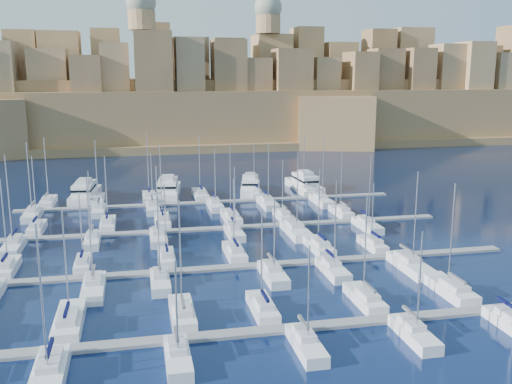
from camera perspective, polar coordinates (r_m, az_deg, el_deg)
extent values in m
plane|color=black|center=(98.28, -2.02, -5.24)|extent=(600.00, 600.00, 0.00)
cube|color=slate|center=(67.18, 3.17, -13.49)|extent=(84.00, 2.00, 0.40)
cube|color=slate|center=(87.01, -0.64, -7.40)|extent=(84.00, 2.00, 0.40)
cube|color=slate|center=(107.69, -2.95, -3.60)|extent=(84.00, 2.00, 0.40)
cube|color=slate|center=(128.80, -4.50, -1.02)|extent=(84.00, 2.00, 0.40)
cube|color=white|center=(71.11, -18.17, -12.30)|extent=(3.07, 10.23, 1.71)
cube|color=silver|center=(69.70, -18.32, -11.73)|extent=(2.15, 4.60, 0.70)
cylinder|color=#9EA0A8|center=(69.03, -18.51, -6.66)|extent=(0.18, 0.18, 12.67)
cube|color=#060932|center=(68.83, -18.42, -11.10)|extent=(0.35, 4.09, 0.35)
cube|color=white|center=(70.32, -7.38, -12.07)|extent=(2.77, 9.25, 1.66)
cube|color=silver|center=(69.01, -7.35, -11.48)|extent=(1.94, 4.16, 0.70)
cylinder|color=#9EA0A8|center=(68.10, -7.58, -6.21)|extent=(0.18, 0.18, 13.16)
cube|color=#595B60|center=(68.17, -7.34, -10.83)|extent=(0.35, 3.70, 0.35)
cube|color=white|center=(71.38, 0.65, -11.60)|extent=(2.60, 8.68, 1.63)
cube|color=silver|center=(70.14, 0.81, -11.01)|extent=(1.82, 3.91, 0.70)
cylinder|color=#9EA0A8|center=(69.42, 0.58, -6.48)|extent=(0.18, 0.18, 11.53)
cube|color=#060932|center=(69.35, 0.89, -10.34)|extent=(0.35, 3.47, 0.35)
cube|color=white|center=(75.31, 10.80, -10.52)|extent=(2.66, 8.87, 1.64)
cube|color=silver|center=(74.12, 11.10, -9.94)|extent=(1.86, 3.99, 0.70)
cylinder|color=#9EA0A8|center=(73.30, 10.88, -5.24)|extent=(0.18, 0.18, 12.62)
cube|color=#595B60|center=(73.36, 11.27, -9.30)|extent=(0.35, 3.55, 0.35)
cube|color=white|center=(81.12, 18.80, -9.28)|extent=(3.01, 10.03, 1.70)
cube|color=silver|center=(79.91, 19.23, -8.72)|extent=(2.11, 4.51, 0.70)
cylinder|color=#9EA0A8|center=(79.18, 18.99, -4.00)|extent=(0.18, 0.18, 13.53)
cube|color=#595B60|center=(79.15, 19.47, -8.12)|extent=(0.35, 4.01, 0.35)
cube|color=white|center=(60.38, -19.97, -16.98)|extent=(3.02, 10.07, 1.70)
cube|color=silver|center=(60.71, -19.93, -15.53)|extent=(2.11, 4.53, 0.70)
cylinder|color=#9EA0A8|center=(56.56, -20.63, -10.05)|extent=(0.18, 0.18, 14.37)
cube|color=#060932|center=(60.69, -19.93, -14.43)|extent=(0.35, 4.03, 0.35)
cube|color=white|center=(60.58, -7.81, -16.27)|extent=(2.50, 8.32, 1.62)
cube|color=silver|center=(60.78, -7.91, -14.94)|extent=(1.75, 3.74, 0.70)
cylinder|color=#9EA0A8|center=(57.70, -7.95, -11.41)|extent=(0.18, 0.18, 9.91)
cube|color=#595B60|center=(60.69, -7.97, -13.88)|extent=(0.35, 3.33, 0.35)
cube|color=white|center=(62.79, 5.06, -15.13)|extent=(2.49, 8.30, 1.62)
cube|color=silver|center=(62.98, 4.86, -13.86)|extent=(1.74, 3.74, 0.70)
cylinder|color=#9EA0A8|center=(59.91, 5.29, -10.15)|extent=(0.18, 0.18, 10.48)
cube|color=#595B60|center=(62.89, 4.76, -12.84)|extent=(0.35, 3.32, 0.35)
cube|color=white|center=(67.16, 15.55, -13.66)|extent=(2.51, 8.36, 1.62)
cube|color=silver|center=(67.35, 15.28, -12.48)|extent=(1.76, 3.76, 0.70)
cylinder|color=#9EA0A8|center=(64.35, 16.05, -8.64)|extent=(0.18, 0.18, 11.22)
cube|color=#595B60|center=(67.26, 15.16, -11.53)|extent=(0.35, 3.34, 0.35)
cube|color=white|center=(73.35, 24.21, -12.06)|extent=(2.46, 8.21, 1.61)
cube|color=silver|center=(73.51, 23.91, -11.00)|extent=(1.72, 3.69, 0.70)
cube|color=#060932|center=(73.43, 23.79, -10.13)|extent=(0.35, 3.28, 0.35)
cube|color=white|center=(92.44, -23.58, -7.06)|extent=(2.58, 8.59, 1.63)
cube|color=silver|center=(91.29, -23.74, -6.54)|extent=(1.80, 3.86, 0.70)
cylinder|color=#9EA0A8|center=(90.91, -23.90, -2.73)|extent=(0.18, 0.18, 12.57)
cube|color=#060932|center=(90.58, -23.85, -5.99)|extent=(0.35, 3.44, 0.35)
cube|color=white|center=(90.38, -16.89, -7.00)|extent=(2.30, 7.67, 1.58)
cube|color=silver|center=(89.30, -16.98, -6.46)|extent=(1.61, 3.45, 0.70)
cylinder|color=#9EA0A8|center=(89.05, -17.10, -3.29)|extent=(0.18, 0.18, 10.33)
cube|color=#060932|center=(88.62, -17.04, -5.89)|extent=(0.35, 3.07, 0.35)
cube|color=white|center=(90.28, -8.92, -6.62)|extent=(2.44, 8.14, 1.61)
cube|color=silver|center=(89.15, -8.92, -6.08)|extent=(1.71, 3.66, 0.70)
cylinder|color=#9EA0A8|center=(88.88, -9.07, -2.67)|extent=(0.18, 0.18, 11.06)
cube|color=#060932|center=(88.45, -8.93, -5.52)|extent=(0.35, 3.25, 0.35)
cube|color=white|center=(91.83, -2.16, -6.14)|extent=(2.72, 9.08, 1.65)
cube|color=silver|center=(90.62, -2.07, -5.61)|extent=(1.91, 4.09, 0.70)
cylinder|color=#9EA0A8|center=(90.47, -2.24, -2.17)|extent=(0.18, 0.18, 11.26)
cube|color=#060932|center=(89.88, -2.02, -5.06)|extent=(0.35, 3.63, 0.35)
cube|color=white|center=(95.33, 6.31, -5.52)|extent=(2.84, 9.47, 1.67)
cube|color=silver|center=(94.12, 6.50, -5.00)|extent=(1.99, 4.26, 0.70)
cylinder|color=#9EA0A8|center=(93.93, 6.31, -1.40)|extent=(0.18, 0.18, 12.19)
cube|color=#060932|center=(93.39, 6.61, -4.46)|extent=(0.35, 3.79, 0.35)
cube|color=white|center=(97.92, 11.54, -5.24)|extent=(2.44, 8.13, 1.61)
cube|color=silver|center=(96.88, 11.76, -4.72)|extent=(1.71, 3.66, 0.70)
cylinder|color=#9EA0A8|center=(96.78, 11.59, -1.96)|extent=(0.18, 0.18, 9.73)
cube|color=#060932|center=(96.23, 11.89, -4.19)|extent=(0.35, 3.25, 0.35)
cube|color=white|center=(80.22, -15.92, -9.34)|extent=(2.86, 9.55, 1.68)
cube|color=silver|center=(80.70, -15.92, -8.31)|extent=(2.01, 4.30, 0.70)
cylinder|color=#9EA0A8|center=(77.26, -16.28, -3.88)|extent=(0.18, 0.18, 14.46)
cube|color=#595B60|center=(80.80, -15.94, -7.49)|extent=(0.35, 3.82, 0.35)
cube|color=white|center=(80.48, -9.55, -8.98)|extent=(2.57, 8.57, 1.63)
cube|color=silver|center=(80.88, -9.61, -8.00)|extent=(1.80, 3.86, 0.70)
cylinder|color=#9EA0A8|center=(77.95, -9.71, -4.51)|extent=(0.18, 0.18, 11.70)
cube|color=#595B60|center=(80.93, -9.65, -7.20)|extent=(0.35, 3.43, 0.35)
cube|color=white|center=(82.24, 1.73, -8.34)|extent=(2.75, 9.18, 1.66)
cube|color=silver|center=(82.68, 1.58, -7.36)|extent=(1.93, 4.13, 0.70)
cylinder|color=#9EA0A8|center=(79.90, 1.84, -4.35)|extent=(0.18, 0.18, 10.51)
cube|color=#595B60|center=(82.76, 1.51, -6.57)|extent=(0.35, 3.67, 0.35)
cube|color=white|center=(84.82, 7.70, -7.81)|extent=(2.68, 8.95, 1.65)
cube|color=silver|center=(85.23, 7.52, -6.87)|extent=(1.88, 4.03, 0.70)
cylinder|color=#9EA0A8|center=(82.29, 7.94, -3.21)|extent=(0.18, 0.18, 12.66)
cube|color=#060932|center=(85.30, 7.44, -6.11)|extent=(0.35, 3.58, 0.35)
cube|color=white|center=(88.73, 15.22, -7.20)|extent=(3.16, 10.54, 1.73)
cube|color=silver|center=(89.23, 14.96, -6.26)|extent=(2.21, 4.74, 0.70)
cylinder|color=#9EA0A8|center=(86.12, 15.66, -2.48)|extent=(0.18, 0.18, 13.61)
cube|color=#595B60|center=(89.36, 14.84, -5.52)|extent=(0.35, 4.22, 0.35)
cube|color=white|center=(113.08, -21.06, -3.48)|extent=(2.60, 8.68, 1.63)
cube|color=silver|center=(111.96, -21.17, -3.01)|extent=(1.82, 3.91, 0.70)
cylinder|color=#9EA0A8|center=(111.90, -21.30, 0.13)|extent=(0.18, 0.18, 12.73)
cube|color=#060932|center=(111.29, -21.25, -2.55)|extent=(0.35, 3.47, 0.35)
cube|color=white|center=(111.90, -14.59, -3.20)|extent=(2.73, 9.12, 1.66)
cube|color=silver|center=(110.73, -14.64, -2.74)|extent=(1.91, 4.10, 0.70)
cylinder|color=#9EA0A8|center=(110.78, -14.77, 0.33)|extent=(0.18, 0.18, 12.24)
cube|color=#060932|center=(110.03, -14.68, -2.27)|extent=(0.35, 3.65, 0.35)
cube|color=white|center=(112.04, -9.35, -2.95)|extent=(2.86, 9.54, 1.68)
cube|color=silver|center=(110.82, -9.34, -2.48)|extent=(2.00, 4.29, 0.70)
cylinder|color=#9EA0A8|center=(110.75, -9.50, 1.11)|extent=(0.18, 0.18, 14.28)
cube|color=#060932|center=(110.10, -9.35, -2.01)|extent=(0.35, 3.81, 0.35)
cube|color=white|center=(113.60, -2.51, -2.58)|extent=(3.00, 9.99, 1.70)
cube|color=silver|center=(112.35, -2.43, -2.11)|extent=(2.10, 4.50, 0.70)
cylinder|color=#9EA0A8|center=(112.41, -2.59, 1.27)|extent=(0.18, 0.18, 13.65)
cube|color=#060932|center=(111.62, -2.39, -1.65)|extent=(0.35, 4.00, 0.35)
cube|color=white|center=(114.87, 2.70, -2.44)|extent=(2.46, 8.19, 1.61)
cube|color=silver|center=(113.82, 2.81, -1.98)|extent=(1.72, 3.68, 0.70)
cylinder|color=#9EA0A8|center=(113.90, 2.67, 0.58)|extent=(0.18, 0.18, 10.58)
cube|color=#595B60|center=(113.19, 2.86, -1.51)|extent=(0.35, 3.27, 0.35)
cube|color=white|center=(118.84, 8.50, -2.07)|extent=(2.63, 8.78, 1.64)
cube|color=silver|center=(117.77, 8.67, -1.61)|extent=(1.84, 3.95, 0.70)
cylinder|color=#9EA0A8|center=(117.82, 8.53, 1.14)|extent=(0.18, 0.18, 11.71)
cube|color=#595B60|center=(117.13, 8.76, -1.16)|extent=(0.35, 3.51, 0.35)
cube|color=white|center=(102.91, -23.07, -5.11)|extent=(2.86, 9.52, 1.68)
cube|color=silver|center=(103.49, -23.03, -4.33)|extent=(2.00, 4.29, 0.70)
cylinder|color=#9EA0A8|center=(100.49, -23.50, -0.71)|extent=(0.18, 0.18, 14.71)
cube|color=#060932|center=(103.67, -23.03, -3.70)|extent=(0.35, 3.81, 0.35)
cube|color=white|center=(101.71, -16.04, -4.82)|extent=(2.52, 8.39, 1.62)
cube|color=silver|center=(102.19, -16.04, -4.06)|extent=(1.76, 3.78, 0.70)
cylinder|color=#9EA0A8|center=(99.65, -16.27, -1.25)|extent=(0.18, 0.18, 11.57)
cube|color=#595B60|center=(102.32, -16.06, -3.43)|extent=(0.35, 3.36, 0.35)
cube|color=white|center=(100.97, -9.74, -4.62)|extent=(2.81, 9.36, 1.67)
cube|color=silver|center=(101.55, -9.78, -3.83)|extent=(1.97, 4.21, 0.70)
cylinder|color=#9EA0A8|center=(98.80, -9.87, -0.88)|extent=(0.18, 0.18, 12.06)
cube|color=#060932|center=(101.72, -9.82, -3.19)|extent=(0.35, 3.74, 0.35)
cube|color=white|center=(102.60, -2.16, -4.19)|extent=(2.62, 8.72, 1.64)
cube|color=silver|center=(103.11, -2.25, -3.44)|extent=(1.83, 3.92, 0.70)
cylinder|color=#9EA0A8|center=(100.56, -2.15, -0.68)|extent=(0.18, 0.18, 11.45)
cube|color=#060932|center=(103.26, -2.29, -2.81)|extent=(0.35, 3.49, 0.35)
cube|color=white|center=(103.91, 4.02, -3.98)|extent=(3.31, 11.03, 1.75)
cube|color=silver|center=(104.60, 3.86, -3.17)|extent=(2.32, 4.96, 0.70)
cylinder|color=#9EA0A8|center=(101.51, 4.17, 0.23)|extent=(0.18, 0.18, 14.03)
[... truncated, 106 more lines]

